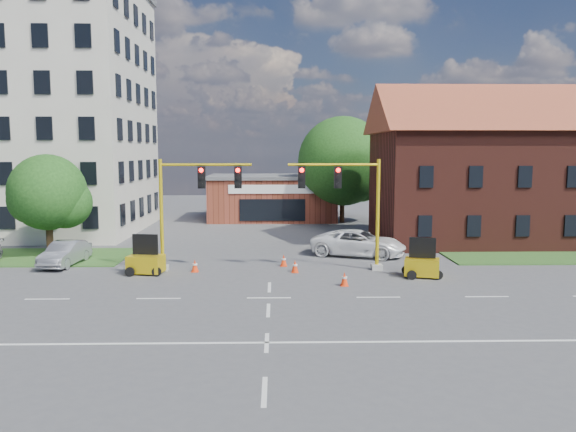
% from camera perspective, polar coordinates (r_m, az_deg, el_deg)
% --- Properties ---
extents(ground, '(120.00, 120.00, 0.00)m').
position_cam_1_polar(ground, '(25.77, -1.95, -8.32)').
color(ground, '#474649').
rests_on(ground, ground).
extents(grass_verge_ne, '(14.00, 4.00, 0.08)m').
position_cam_1_polar(grass_verge_ne, '(38.79, 25.95, -3.86)').
color(grass_verge_ne, '#275720').
rests_on(grass_verge_ne, ground).
extents(lane_markings, '(60.00, 36.00, 0.01)m').
position_cam_1_polar(lane_markings, '(22.89, -2.05, -10.24)').
color(lane_markings, silver).
rests_on(lane_markings, ground).
extents(office_block, '(18.40, 15.40, 20.60)m').
position_cam_1_polar(office_block, '(51.17, -25.06, 10.11)').
color(office_block, '#BAB4A3').
rests_on(office_block, ground).
extents(brick_shop, '(12.40, 8.40, 4.30)m').
position_cam_1_polar(brick_shop, '(55.07, -1.57, 1.94)').
color(brick_shop, maroon).
rests_on(brick_shop, ground).
extents(townhouse_row, '(21.00, 11.00, 11.50)m').
position_cam_1_polar(townhouse_row, '(44.56, 22.22, 5.21)').
color(townhouse_row, '#491D16').
rests_on(townhouse_row, ground).
extents(tree_large, '(8.67, 8.25, 9.84)m').
position_cam_1_polar(tree_large, '(52.41, 6.02, 5.30)').
color(tree_large, '#371F14').
rests_on(tree_large, ground).
extents(tree_nw_front, '(5.01, 4.77, 6.46)m').
position_cam_1_polar(tree_nw_front, '(38.27, -22.84, 1.98)').
color(tree_nw_front, '#371F14').
rests_on(tree_nw_front, ground).
extents(signal_mast_west, '(5.30, 0.60, 6.20)m').
position_cam_1_polar(signal_mast_west, '(31.37, -9.83, 1.54)').
color(signal_mast_west, gray).
rests_on(signal_mast_west, ground).
extents(signal_mast_east, '(5.30, 0.60, 6.20)m').
position_cam_1_polar(signal_mast_east, '(31.28, 6.16, 1.59)').
color(signal_mast_east, gray).
rests_on(signal_mast_east, ground).
extents(trailer_west, '(2.00, 1.51, 2.08)m').
position_cam_1_polar(trailer_west, '(31.50, -14.25, -4.55)').
color(trailer_west, yellow).
rests_on(trailer_west, ground).
extents(trailer_east, '(2.03, 1.64, 2.01)m').
position_cam_1_polar(trailer_east, '(30.60, 13.46, -4.90)').
color(trailer_east, yellow).
rests_on(trailer_east, ground).
extents(cone_a, '(0.40, 0.40, 0.70)m').
position_cam_1_polar(cone_a, '(31.50, -9.44, -5.02)').
color(cone_a, red).
rests_on(cone_a, ground).
extents(cone_b, '(0.40, 0.40, 0.70)m').
position_cam_1_polar(cone_b, '(32.58, -0.45, -4.54)').
color(cone_b, red).
rests_on(cone_b, ground).
extents(cone_c, '(0.40, 0.40, 0.70)m').
position_cam_1_polar(cone_c, '(28.05, 5.75, -6.40)').
color(cone_c, red).
rests_on(cone_c, ground).
extents(cone_d, '(0.40, 0.40, 0.70)m').
position_cam_1_polar(cone_d, '(30.92, 0.71, -5.15)').
color(cone_d, red).
rests_on(cone_d, ground).
extents(pickup_white, '(6.53, 4.65, 1.65)m').
position_cam_1_polar(pickup_white, '(35.98, 7.18, -2.74)').
color(pickup_white, white).
rests_on(pickup_white, ground).
extents(sedan_silver_front, '(1.84, 4.38, 1.41)m').
position_cam_1_polar(sedan_silver_front, '(35.24, -21.71, -3.56)').
color(sedan_silver_front, '#94979B').
rests_on(sedan_silver_front, ground).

